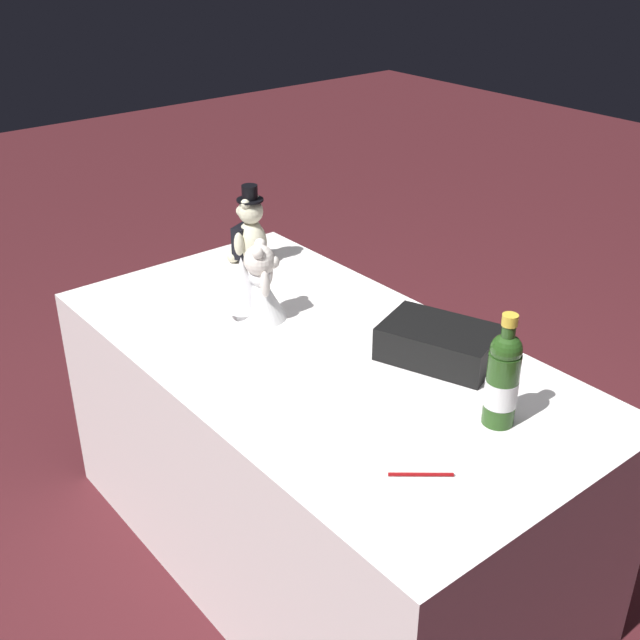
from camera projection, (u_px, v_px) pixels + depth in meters
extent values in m
plane|color=#47191E|center=(320.00, 548.00, 2.61)|extent=(12.00, 12.00, 0.00)
cube|color=white|center=(320.00, 457.00, 2.43)|extent=(1.66, 0.88, 0.75)
ellipsoid|color=beige|center=(252.00, 242.00, 2.78)|extent=(0.11, 0.10, 0.15)
cube|color=black|center=(244.00, 241.00, 2.79)|extent=(0.08, 0.11, 0.12)
sphere|color=beige|center=(250.00, 211.00, 2.73)|extent=(0.09, 0.09, 0.09)
sphere|color=beige|center=(241.00, 211.00, 2.74)|extent=(0.04, 0.04, 0.04)
sphere|color=beige|center=(255.00, 199.00, 2.73)|extent=(0.03, 0.03, 0.03)
sphere|color=beige|center=(245.00, 204.00, 2.68)|extent=(0.03, 0.03, 0.03)
ellipsoid|color=beige|center=(257.00, 233.00, 2.83)|extent=(0.03, 0.03, 0.08)
ellipsoid|color=beige|center=(239.00, 244.00, 2.73)|extent=(0.03, 0.03, 0.08)
sphere|color=beige|center=(243.00, 250.00, 2.85)|extent=(0.05, 0.05, 0.05)
sphere|color=beige|center=(233.00, 256.00, 2.80)|extent=(0.05, 0.05, 0.05)
cylinder|color=black|center=(250.00, 200.00, 2.71)|extent=(0.09, 0.09, 0.01)
cylinder|color=black|center=(250.00, 192.00, 2.69)|extent=(0.05, 0.05, 0.05)
cone|color=white|center=(261.00, 295.00, 2.41)|extent=(0.16, 0.16, 0.15)
ellipsoid|color=white|center=(260.00, 276.00, 2.38)|extent=(0.07, 0.06, 0.07)
sphere|color=silver|center=(259.00, 260.00, 2.35)|extent=(0.09, 0.09, 0.09)
sphere|color=silver|center=(273.00, 262.00, 2.35)|extent=(0.04, 0.04, 0.04)
sphere|color=silver|center=(258.00, 253.00, 2.31)|extent=(0.04, 0.04, 0.04)
sphere|color=silver|center=(260.00, 244.00, 2.36)|extent=(0.04, 0.04, 0.04)
ellipsoid|color=silver|center=(265.00, 284.00, 2.34)|extent=(0.03, 0.03, 0.08)
ellipsoid|color=silver|center=(268.00, 272.00, 2.42)|extent=(0.03, 0.03, 0.08)
cone|color=white|center=(243.00, 283.00, 2.39)|extent=(0.17, 0.17, 0.17)
cylinder|color=#244919|center=(501.00, 389.00, 1.90)|extent=(0.08, 0.08, 0.19)
sphere|color=#244919|center=(506.00, 349.00, 1.85)|extent=(0.08, 0.08, 0.08)
cylinder|color=#244919|center=(509.00, 331.00, 1.83)|extent=(0.03, 0.03, 0.08)
cylinder|color=gold|center=(510.00, 320.00, 1.82)|extent=(0.04, 0.04, 0.03)
cylinder|color=silver|center=(501.00, 392.00, 1.91)|extent=(0.08, 0.08, 0.07)
cylinder|color=maroon|center=(421.00, 474.00, 1.76)|extent=(0.10, 0.12, 0.01)
cone|color=silver|center=(454.00, 475.00, 1.76)|extent=(0.01, 0.01, 0.01)
cube|color=black|center=(439.00, 343.00, 2.20)|extent=(0.36, 0.30, 0.10)
cube|color=#B7B7BF|center=(406.00, 349.00, 2.17)|extent=(0.04, 0.02, 0.02)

